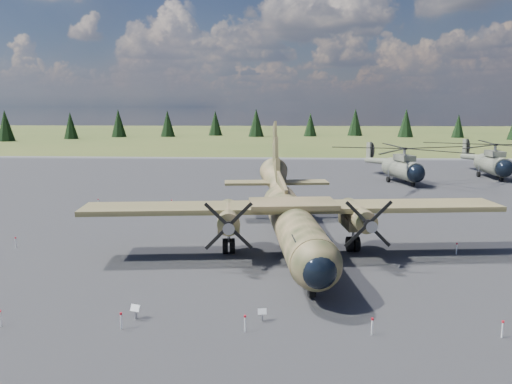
{
  "coord_description": "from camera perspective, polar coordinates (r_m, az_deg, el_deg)",
  "views": [
    {
      "loc": [
        3.65,
        -35.81,
        10.62
      ],
      "look_at": [
        1.74,
        2.0,
        4.15
      ],
      "focal_mm": 35.0,
      "sensor_mm": 36.0,
      "label": 1
    }
  ],
  "objects": [
    {
      "name": "apron",
      "position": [
        47.16,
        -1.63,
        -3.32
      ],
      "size": [
        120.0,
        120.0,
        0.04
      ],
      "primitive_type": "cube",
      "color": "#5B5B60",
      "rests_on": "ground"
    },
    {
      "name": "ground",
      "position": [
        37.53,
        -2.83,
        -6.76
      ],
      "size": [
        500.0,
        500.0,
        0.0
      ],
      "primitive_type": "plane",
      "color": "brown",
      "rests_on": "ground"
    },
    {
      "name": "barrier_fence",
      "position": [
        37.36,
        -3.56,
        -6.03
      ],
      "size": [
        33.12,
        29.62,
        0.85
      ],
      "color": "white",
      "rests_on": "ground"
    },
    {
      "name": "helicopter_near",
      "position": [
        72.81,
        16.4,
        3.77
      ],
      "size": [
        24.11,
        25.39,
        5.08
      ],
      "rotation": [
        0.0,
        0.0,
        0.24
      ],
      "color": "slate",
      "rests_on": "ground"
    },
    {
      "name": "helicopter_mid",
      "position": [
        82.8,
        25.49,
        3.98
      ],
      "size": [
        20.81,
        24.48,
        5.26
      ],
      "rotation": [
        0.0,
        0.0,
        -0.01
      ],
      "color": "slate",
      "rests_on": "ground"
    },
    {
      "name": "info_placard_right",
      "position": [
        25.68,
        0.71,
        -13.64
      ],
      "size": [
        0.45,
        0.24,
        0.68
      ],
      "rotation": [
        0.0,
        0.0,
        0.14
      ],
      "color": "gray",
      "rests_on": "ground"
    },
    {
      "name": "info_placard_left",
      "position": [
        26.6,
        -13.62,
        -12.91
      ],
      "size": [
        0.54,
        0.35,
        0.78
      ],
      "rotation": [
        0.0,
        0.0,
        -0.3
      ],
      "color": "gray",
      "rests_on": "ground"
    },
    {
      "name": "treeline",
      "position": [
        33.01,
        5.07,
        -0.42
      ],
      "size": [
        316.92,
        316.09,
        10.93
      ],
      "color": "black",
      "rests_on": "ground"
    },
    {
      "name": "transport_plane",
      "position": [
        37.09,
        3.98,
        -2.45
      ],
      "size": [
        29.95,
        27.08,
        9.85
      ],
      "rotation": [
        0.0,
        0.0,
        0.11
      ],
      "color": "#32391E",
      "rests_on": "ground"
    }
  ]
}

